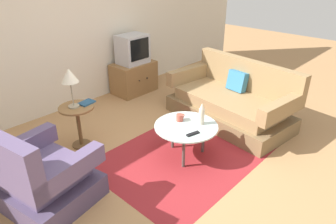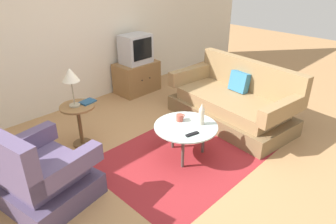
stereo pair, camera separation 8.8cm
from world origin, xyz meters
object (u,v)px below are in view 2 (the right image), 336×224
television (136,49)px  table_lamp (70,76)px  tv_stand (137,77)px  couch (233,103)px  armchair (40,176)px  mug (180,118)px  coffee_table (186,128)px  book (88,102)px  vase (202,114)px  side_table (79,117)px  tv_remote_dark (192,134)px

television → table_lamp: table_lamp is taller
tv_stand → table_lamp: table_lamp is taller
couch → television: bearing=14.7°
armchair → mug: armchair is taller
coffee_table → mug: size_ratio=5.83×
armchair → book: 1.23m
armchair → table_lamp: 1.26m
book → vase: bearing=-67.2°
side_table → tv_remote_dark: 1.51m
side_table → tv_stand: side_table is taller
couch → vase: (-1.06, -0.22, 0.28)m
coffee_table → mug: mug is taller
table_lamp → vase: 1.65m
vase → tv_stand: bearing=69.8°
table_lamp → couch: bearing=-27.9°
table_lamp → television: bearing=26.5°
armchair → book: size_ratio=4.62×
armchair → couch: (2.84, -0.37, -0.02)m
table_lamp → mug: table_lamp is taller
mug → book: (-0.67, 1.01, 0.11)m
vase → mug: size_ratio=2.11×
couch → side_table: 2.25m
book → tv_remote_dark: bearing=-78.2°
couch → mug: couch is taller
table_lamp → book: size_ratio=2.34×
television → book: (-1.58, -0.90, -0.23)m
tv_stand → tv_remote_dark: tv_stand is taller
tv_stand → mug: 2.13m
television → mug: (-0.91, -1.91, -0.34)m
side_table → book: size_ratio=2.68×
coffee_table → side_table: side_table is taller
couch → television: television is taller
armchair → tv_remote_dark: 1.66m
couch → vase: bearing=108.9°
table_lamp → vase: (0.95, -1.29, -0.40)m
vase → book: size_ratio=1.31×
coffee_table → table_lamp: size_ratio=1.55×
television → mug: size_ratio=3.88×
coffee_table → vase: vase is taller
television → book: television is taller
side_table → vase: vase is taller
armchair → side_table: 1.09m
tv_remote_dark → couch: bearing=26.9°
mug → tv_remote_dark: 0.37m
side_table → mug: side_table is taller
tv_remote_dark → television: bearing=78.4°
armchair → television: (2.58, 1.56, 0.50)m
couch → table_lamp: (-2.01, 1.07, 0.68)m
vase → tv_remote_dark: vase is taller
tv_stand → mug: bearing=-115.4°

